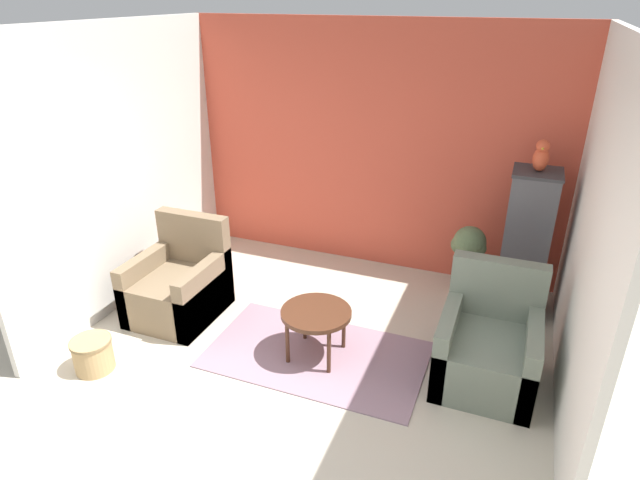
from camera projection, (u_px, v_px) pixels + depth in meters
name	position (u px, v px, depth m)	size (l,w,h in m)	color
ground_plane	(239.00, 449.00, 3.81)	(20.00, 20.00, 0.00)	beige
wall_back_accent	(373.00, 149.00, 5.94)	(4.31, 0.06, 2.75)	#C64C38
wall_left	(120.00, 169.00, 5.28)	(0.06, 3.18, 2.75)	silver
wall_right	(593.00, 234.00, 3.87)	(0.06, 3.18, 2.75)	silver
area_rug	(316.00, 354.00, 4.80)	(1.93, 1.12, 0.01)	gray
coffee_table	(316.00, 316.00, 4.62)	(0.62, 0.62, 0.47)	#472819
armchair_left	(179.00, 286.00, 5.32)	(0.77, 0.87, 0.96)	#7A664C
armchair_right	(488.00, 348.00, 4.40)	(0.77, 0.87, 0.96)	slate
birdcage	(525.00, 245.00, 5.21)	(0.53, 0.53, 1.47)	#353539
parrot	(541.00, 156.00, 4.84)	(0.14, 0.25, 0.30)	#D14C2D
potted_plant	(468.00, 251.00, 5.53)	(0.37, 0.33, 0.80)	beige
wicker_basket	(93.00, 354.00, 4.56)	(0.34, 0.34, 0.29)	tan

